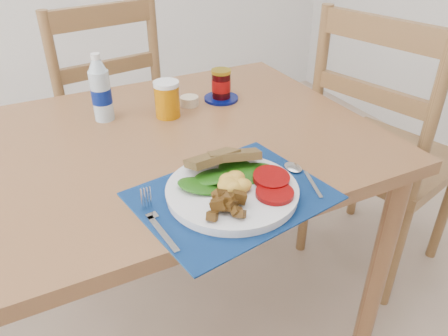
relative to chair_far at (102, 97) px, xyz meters
name	(u,v)px	position (x,y,z in m)	size (l,w,h in m)	color
table	(132,171)	(-0.08, -0.71, 0.05)	(1.40, 0.90, 0.75)	brown
chair_far	(102,97)	(0.00, 0.00, 0.00)	(0.52, 0.50, 1.23)	brown
chair_end	(383,129)	(0.82, -0.78, 0.01)	(0.55, 0.57, 1.26)	brown
placemat	(232,196)	(0.06, -1.05, 0.14)	(0.41, 0.32, 0.00)	black
breakfast_plate	(231,189)	(0.06, -1.06, 0.16)	(0.30, 0.30, 0.07)	silver
fork	(156,222)	(-0.13, -1.07, 0.14)	(0.03, 0.18, 0.00)	#B2B5BA
spoon	(299,173)	(0.25, -1.05, 0.14)	(0.04, 0.16, 0.00)	#B2B5BA
water_bottle	(101,91)	(-0.09, -0.52, 0.23)	(0.06, 0.06, 0.20)	#ADBFCC
juice_glass	(167,100)	(0.09, -0.58, 0.19)	(0.08, 0.08, 0.11)	#AF6504
ramekin	(189,101)	(0.18, -0.54, 0.15)	(0.06, 0.06, 0.03)	beige
jam_on_saucer	(221,87)	(0.29, -0.54, 0.18)	(0.11, 0.11, 0.10)	#050D53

